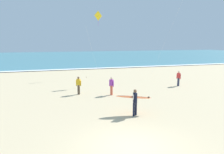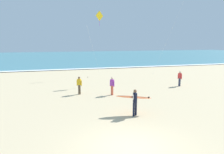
{
  "view_description": "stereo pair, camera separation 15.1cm",
  "coord_description": "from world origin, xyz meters",
  "px_view_note": "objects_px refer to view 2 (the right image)",
  "views": [
    {
      "loc": [
        -3.36,
        -8.06,
        4.67
      ],
      "look_at": [
        0.44,
        4.68,
        2.42
      ],
      "focal_mm": 34.14,
      "sensor_mm": 36.0,
      "label": 1
    },
    {
      "loc": [
        -3.22,
        -8.11,
        4.67
      ],
      "look_at": [
        0.44,
        4.68,
        2.42
      ],
      "focal_mm": 34.14,
      "sensor_mm": 36.0,
      "label": 2
    }
  ],
  "objects_px": {
    "surfer_lead": "(134,99)",
    "bystander_red_top": "(180,78)",
    "kite_diamond_golden_high": "(99,18)",
    "bystander_purple_top": "(112,86)",
    "bystander_yellow_top": "(79,85)"
  },
  "relations": [
    {
      "from": "surfer_lead",
      "to": "bystander_purple_top",
      "type": "distance_m",
      "value": 5.29
    },
    {
      "from": "surfer_lead",
      "to": "bystander_yellow_top",
      "type": "distance_m",
      "value": 6.87
    },
    {
      "from": "kite_diamond_golden_high",
      "to": "bystander_purple_top",
      "type": "height_order",
      "value": "kite_diamond_golden_high"
    },
    {
      "from": "bystander_red_top",
      "to": "surfer_lead",
      "type": "bearing_deg",
      "value": -138.68
    },
    {
      "from": "bystander_purple_top",
      "to": "surfer_lead",
      "type": "bearing_deg",
      "value": -90.49
    },
    {
      "from": "bystander_yellow_top",
      "to": "kite_diamond_golden_high",
      "type": "bearing_deg",
      "value": 67.25
    },
    {
      "from": "bystander_red_top",
      "to": "bystander_purple_top",
      "type": "relative_size",
      "value": 1.0
    },
    {
      "from": "surfer_lead",
      "to": "bystander_red_top",
      "type": "relative_size",
      "value": 1.52
    },
    {
      "from": "surfer_lead",
      "to": "bystander_yellow_top",
      "type": "bearing_deg",
      "value": 112.95
    },
    {
      "from": "bystander_purple_top",
      "to": "bystander_yellow_top",
      "type": "height_order",
      "value": "same"
    },
    {
      "from": "kite_diamond_golden_high",
      "to": "bystander_purple_top",
      "type": "distance_m",
      "value": 12.6
    },
    {
      "from": "kite_diamond_golden_high",
      "to": "bystander_yellow_top",
      "type": "height_order",
      "value": "kite_diamond_golden_high"
    },
    {
      "from": "kite_diamond_golden_high",
      "to": "surfer_lead",
      "type": "bearing_deg",
      "value": -94.68
    },
    {
      "from": "kite_diamond_golden_high",
      "to": "bystander_yellow_top",
      "type": "relative_size",
      "value": 5.38
    },
    {
      "from": "surfer_lead",
      "to": "bystander_red_top",
      "type": "bearing_deg",
      "value": 41.32
    }
  ]
}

